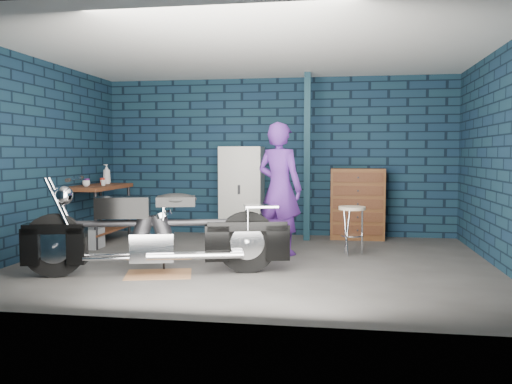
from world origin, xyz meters
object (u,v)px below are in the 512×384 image
at_px(storage_bin, 85,238).
at_px(locker, 242,192).
at_px(tool_chest, 357,204).
at_px(person, 279,189).
at_px(motorcycle, 158,226).
at_px(shop_stool, 352,231).
at_px(workbench, 99,214).

relative_size(storage_bin, locker, 0.31).
bearing_deg(tool_chest, person, -125.18).
height_order(person, storage_bin, person).
bearing_deg(motorcycle, tool_chest, 37.65).
distance_m(person, shop_stool, 1.16).
relative_size(motorcycle, tool_chest, 2.23).
xyz_separation_m(locker, tool_chest, (1.94, 0.00, -0.18)).
height_order(motorcycle, locker, locker).
distance_m(person, storage_bin, 3.01).
relative_size(person, locker, 1.21).
bearing_deg(motorcycle, shop_stool, 20.63).
bearing_deg(locker, person, -62.33).
distance_m(workbench, person, 3.02).
relative_size(workbench, shop_stool, 2.08).
relative_size(locker, shop_stool, 2.26).
relative_size(motorcycle, storage_bin, 5.49).
xyz_separation_m(workbench, storage_bin, (0.02, -0.50, -0.31)).
xyz_separation_m(workbench, person, (2.93, -0.53, 0.46)).
bearing_deg(locker, shop_stool, -39.00).
distance_m(tool_chest, shop_stool, 1.50).
bearing_deg(storage_bin, tool_chest, 20.99).
bearing_deg(tool_chest, storage_bin, -159.01).
bearing_deg(shop_stool, locker, 141.00).
bearing_deg(shop_stool, tool_chest, 85.59).
xyz_separation_m(person, storage_bin, (-2.91, 0.03, -0.77)).
xyz_separation_m(motorcycle, locker, (0.41, 3.08, 0.19)).
relative_size(tool_chest, shop_stool, 1.72).
distance_m(motorcycle, storage_bin, 2.31).
bearing_deg(shop_stool, storage_bin, -179.04).
xyz_separation_m(tool_chest, shop_stool, (-0.11, -1.48, -0.24)).
bearing_deg(storage_bin, workbench, 92.29).
relative_size(motorcycle, person, 1.41).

